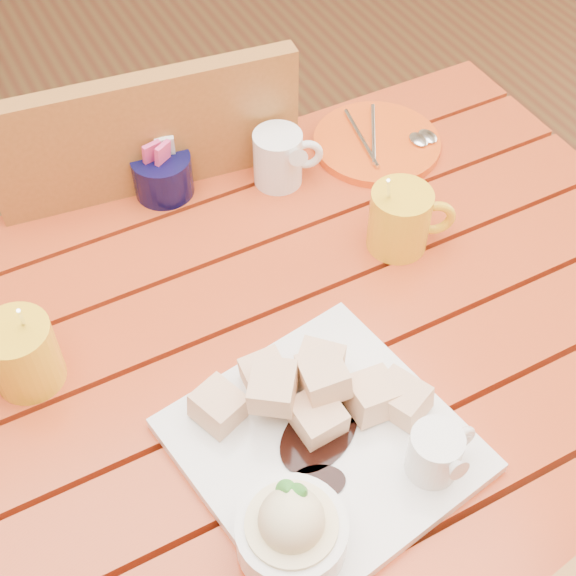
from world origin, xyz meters
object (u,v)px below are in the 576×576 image
table (268,402)px  coffee_mug_right (401,219)px  orange_saucer (378,143)px  dessert_plate (319,456)px  coffee_mug_left (20,354)px  chair_far (156,238)px

table → coffee_mug_right: bearing=18.5°
coffee_mug_right → orange_saucer: coffee_mug_right is taller
dessert_plate → coffee_mug_right: bearing=43.1°
coffee_mug_left → coffee_mug_right: 0.52m
table → chair_far: size_ratio=1.28×
orange_saucer → chair_far: 0.44m
table → dessert_plate: (-0.02, -0.17, 0.14)m
coffee_mug_left → coffee_mug_right: bearing=21.1°
chair_far → dessert_plate: bearing=94.7°
table → dessert_plate: dessert_plate is taller
dessert_plate → orange_saucer: bearing=51.2°
dessert_plate → chair_far: (0.03, 0.64, -0.26)m
table → orange_saucer: size_ratio=6.09×
coffee_mug_right → coffee_mug_left: bearing=-158.2°
table → orange_saucer: orange_saucer is taller
dessert_plate → coffee_mug_left: coffee_mug_left is taller
coffee_mug_left → chair_far: (0.28, 0.37, -0.28)m
table → chair_far: (0.01, 0.47, -0.12)m
coffee_mug_left → chair_far: bearing=76.1°
chair_far → coffee_mug_right: bearing=129.0°
dessert_plate → coffee_mug_left: 0.37m
dessert_plate → orange_saucer: 0.57m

